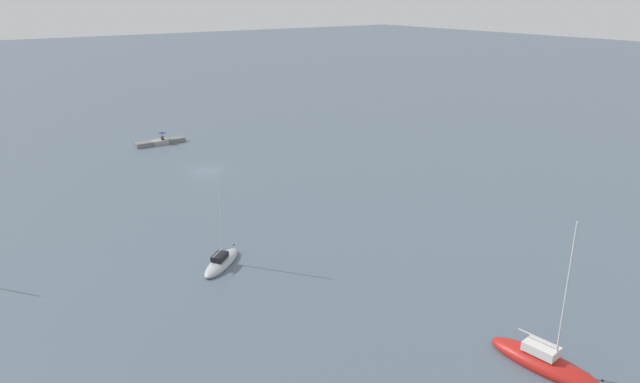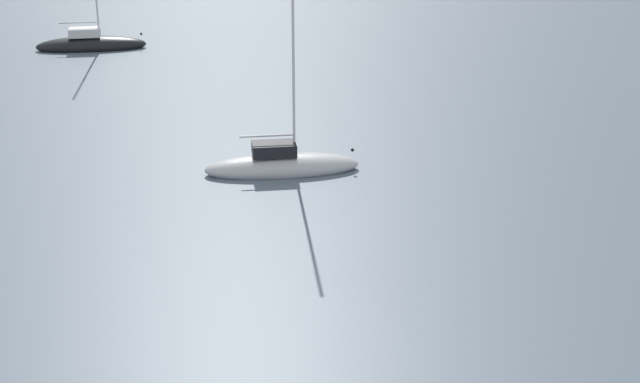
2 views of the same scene
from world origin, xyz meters
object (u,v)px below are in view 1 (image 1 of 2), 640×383
Objects in this scene: sailboat_grey_mid at (222,262)px; sailboat_red_far at (545,362)px; umbrella_open_navy at (162,132)px; person_seated_brown_left at (162,138)px.

sailboat_red_far is at bearing -16.78° from sailboat_grey_mid.
sailboat_grey_mid is at bearing 75.52° from umbrella_open_navy.
umbrella_open_navy is 0.12× the size of sailboat_red_far.
person_seated_brown_left is 43.57m from sailboat_grey_mid.
sailboat_red_far reaches higher than sailboat_grey_mid.
person_seated_brown_left is 0.58× the size of umbrella_open_navy.
sailboat_grey_mid reaches higher than person_seated_brown_left.
person_seated_brown_left is at bearing 89.34° from umbrella_open_navy.
umbrella_open_navy is 0.15× the size of sailboat_grey_mid.
sailboat_grey_mid is 26.04m from sailboat_red_far.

